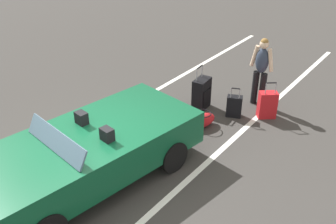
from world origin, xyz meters
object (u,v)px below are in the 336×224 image
(convertible_car, at_px, (76,158))
(suitcase_large_black, at_px, (202,94))
(suitcase_medium_bright, at_px, (267,105))
(suitcase_small_carryon, at_px, (234,106))
(traveler_person, at_px, (261,68))
(duffel_bag, at_px, (202,120))

(convertible_car, distance_m, suitcase_large_black, 3.67)
(suitcase_medium_bright, height_order, suitcase_small_carryon, suitcase_medium_bright)
(traveler_person, bearing_deg, suitcase_large_black, -40.48)
(convertible_car, bearing_deg, traveler_person, 174.59)
(convertible_car, relative_size, duffel_bag, 6.20)
(suitcase_large_black, height_order, duffel_bag, suitcase_large_black)
(convertible_car, bearing_deg, suitcase_small_carryon, 174.01)
(suitcase_large_black, xyz_separation_m, traveler_person, (-0.98, 0.97, 0.56))
(convertible_car, height_order, traveler_person, traveler_person)
(duffel_bag, bearing_deg, suitcase_small_carryon, 158.77)
(suitcase_small_carryon, xyz_separation_m, duffel_bag, (0.82, -0.32, -0.09))
(duffel_bag, bearing_deg, suitcase_medium_bright, 143.07)
(convertible_car, xyz_separation_m, suitcase_large_black, (-3.66, 0.16, -0.22))
(duffel_bag, bearing_deg, convertible_car, -12.28)
(suitcase_large_black, bearing_deg, traveler_person, 39.02)
(duffel_bag, distance_m, traveler_person, 1.91)
(suitcase_medium_bright, bearing_deg, suitcase_small_carryon, 83.79)
(suitcase_large_black, height_order, traveler_person, traveler_person)
(convertible_car, height_order, suitcase_small_carryon, convertible_car)
(convertible_car, xyz_separation_m, duffel_bag, (-2.96, 0.64, -0.43))
(suitcase_large_black, xyz_separation_m, suitcase_small_carryon, (-0.12, 0.81, -0.12))
(suitcase_medium_bright, distance_m, duffel_bag, 1.55)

